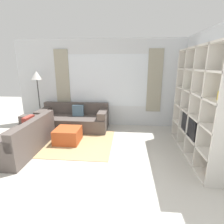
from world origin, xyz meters
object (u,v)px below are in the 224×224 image
shelving_unit (201,105)px  floor_lamp (37,79)px  ottoman (68,135)px  couch_side (22,139)px  couch_main (74,120)px

shelving_unit → floor_lamp: (-4.32, 1.55, 0.37)m
ottoman → floor_lamp: 2.20m
couch_side → shelving_unit: bearing=92.3°
shelving_unit → couch_main: bearing=156.6°
couch_side → ottoman: size_ratio=2.88×
ottoman → floor_lamp: floor_lamp is taller
couch_main → couch_side: 1.71m
shelving_unit → floor_lamp: size_ratio=1.31×
shelving_unit → floor_lamp: 4.61m
floor_lamp → ottoman: bearing=-42.6°
couch_side → floor_lamp: bearing=-166.8°
shelving_unit → couch_side: size_ratio=1.29×
couch_main → ottoman: bearing=-82.2°
couch_main → shelving_unit: bearing=-23.4°
shelving_unit → couch_side: shelving_unit is taller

